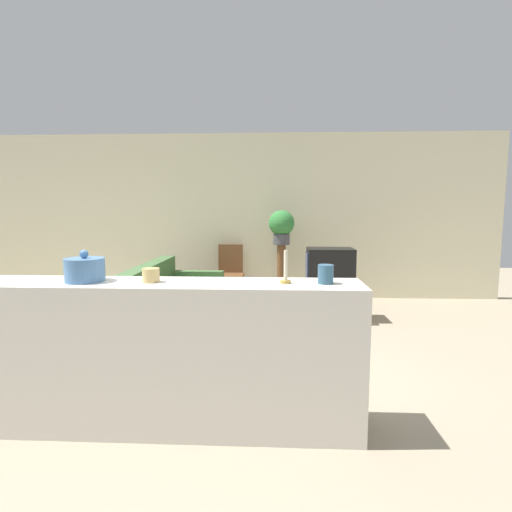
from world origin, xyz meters
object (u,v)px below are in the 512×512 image
Objects in this scene: wooden_chair at (230,270)px; decorative_bowl at (85,270)px; television at (330,268)px; potted_plant at (282,225)px; couch at (173,304)px.

decorative_bowl is (-0.54, -3.71, 0.58)m from wooden_chair.
television is at bearing -33.85° from wooden_chair.
potted_plant is at bearing 68.86° from decorative_bowl.
couch is 2.51m from decorative_bowl.
couch is 3.92× the size of potted_plant.
couch is 3.28× the size of television.
potted_plant reaches higher than television.
decorative_bowl reaches higher than wooden_chair.
decorative_bowl is at bearing -125.90° from television.
couch is at bearing -140.93° from potted_plant.
wooden_chair is at bearing 165.47° from potted_plant.
potted_plant is (0.81, -0.21, 0.73)m from wooden_chair.
decorative_bowl reaches higher than couch.
television is 1.75m from wooden_chair.
decorative_bowl is (-1.35, -3.50, -0.15)m from potted_plant.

